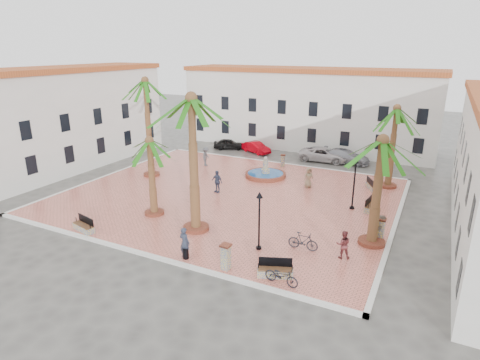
{
  "coord_description": "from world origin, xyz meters",
  "views": [
    {
      "loc": [
        14.79,
        -27.4,
        11.79
      ],
      "look_at": [
        1.0,
        0.0,
        1.6
      ],
      "focal_mm": 30.0,
      "sensor_mm": 36.0,
      "label": 1
    }
  ],
  "objects_px": {
    "pedestrian_east": "(381,227)",
    "bicycle_a": "(281,276)",
    "palm_sw": "(150,151)",
    "pedestrian_fountain_a": "(309,178)",
    "pedestrian_fountain_b": "(217,181)",
    "cyclist_b": "(343,244)",
    "car_white": "(324,154)",
    "palm_nw": "(146,90)",
    "bollard_se": "(226,256)",
    "palm_ne": "(396,118)",
    "cyclist_a": "(185,243)",
    "lamppost_e": "(355,175)",
    "bollard_n": "(283,160)",
    "bench_ne": "(372,186)",
    "pedestrian_north": "(206,156)",
    "bench_se": "(275,272)",
    "palm_s": "(192,114)",
    "fountain": "(265,174)",
    "palm_e": "(381,154)",
    "car_silver": "(345,156)",
    "bicycle_b": "(303,241)",
    "lamppost_s": "(259,211)",
    "bench_s": "(84,227)",
    "car_black": "(229,144)",
    "bench_e": "(371,206)",
    "car_red": "(256,147)"
  },
  "relations": [
    {
      "from": "cyclist_a",
      "to": "car_white",
      "type": "distance_m",
      "value": 24.6
    },
    {
      "from": "palm_ne",
      "to": "bollard_n",
      "type": "relative_size",
      "value": 5.77
    },
    {
      "from": "palm_e",
      "to": "bollard_n",
      "type": "relative_size",
      "value": 5.56
    },
    {
      "from": "bench_ne",
      "to": "pedestrian_north",
      "type": "distance_m",
      "value": 16.57
    },
    {
      "from": "bicycle_a",
      "to": "bicycle_b",
      "type": "xyz_separation_m",
      "value": [
        -0.19,
        4.08,
        0.06
      ]
    },
    {
      "from": "fountain",
      "to": "car_silver",
      "type": "bearing_deg",
      "value": 57.35
    },
    {
      "from": "bench_ne",
      "to": "cyclist_b",
      "type": "bearing_deg",
      "value": 154.9
    },
    {
      "from": "palm_s",
      "to": "bicycle_b",
      "type": "xyz_separation_m",
      "value": [
        7.3,
        0.52,
        -7.22
      ]
    },
    {
      "from": "bench_ne",
      "to": "pedestrian_north",
      "type": "height_order",
      "value": "pedestrian_north"
    },
    {
      "from": "lamppost_s",
      "to": "pedestrian_fountain_b",
      "type": "height_order",
      "value": "lamppost_s"
    },
    {
      "from": "pedestrian_east",
      "to": "bicycle_a",
      "type": "bearing_deg",
      "value": -20.44
    },
    {
      "from": "bollard_n",
      "to": "bicycle_a",
      "type": "distance_m",
      "value": 21.64
    },
    {
      "from": "bollard_n",
      "to": "pedestrian_north",
      "type": "bearing_deg",
      "value": -155.59
    },
    {
      "from": "palm_sw",
      "to": "bench_se",
      "type": "height_order",
      "value": "palm_sw"
    },
    {
      "from": "cyclist_a",
      "to": "cyclist_b",
      "type": "height_order",
      "value": "cyclist_a"
    },
    {
      "from": "cyclist_b",
      "to": "car_silver",
      "type": "relative_size",
      "value": 0.33
    },
    {
      "from": "cyclist_a",
      "to": "pedestrian_fountain_a",
      "type": "xyz_separation_m",
      "value": [
        2.65,
        15.08,
        -0.05
      ]
    },
    {
      "from": "pedestrian_fountain_a",
      "to": "car_white",
      "type": "bearing_deg",
      "value": 54.41
    },
    {
      "from": "palm_ne",
      "to": "pedestrian_fountain_b",
      "type": "relative_size",
      "value": 3.78
    },
    {
      "from": "fountain",
      "to": "car_white",
      "type": "xyz_separation_m",
      "value": [
        3.33,
        8.35,
        0.33
      ]
    },
    {
      "from": "bench_se",
      "to": "pedestrian_fountain_a",
      "type": "bearing_deg",
      "value": 79.08
    },
    {
      "from": "palm_nw",
      "to": "lamppost_e",
      "type": "height_order",
      "value": "palm_nw"
    },
    {
      "from": "bicycle_b",
      "to": "bench_ne",
      "type": "bearing_deg",
      "value": -9.77
    },
    {
      "from": "bicycle_a",
      "to": "pedestrian_fountain_b",
      "type": "relative_size",
      "value": 0.98
    },
    {
      "from": "bench_se",
      "to": "lamppost_s",
      "type": "distance_m",
      "value": 3.85
    },
    {
      "from": "palm_s",
      "to": "fountain",
      "type": "bearing_deg",
      "value": 91.81
    },
    {
      "from": "palm_e",
      "to": "pedestrian_fountain_a",
      "type": "relative_size",
      "value": 3.86
    },
    {
      "from": "bench_s",
      "to": "lamppost_e",
      "type": "height_order",
      "value": "lamppost_e"
    },
    {
      "from": "cyclist_a",
      "to": "car_silver",
      "type": "relative_size",
      "value": 0.37
    },
    {
      "from": "bollard_se",
      "to": "pedestrian_north",
      "type": "xyz_separation_m",
      "value": [
        -11.6,
        16.98,
        0.19
      ]
    },
    {
      "from": "cyclist_b",
      "to": "car_white",
      "type": "distance_m",
      "value": 21.55
    },
    {
      "from": "pedestrian_fountain_a",
      "to": "pedestrian_east",
      "type": "xyz_separation_m",
      "value": [
        7.13,
        -7.61,
        -0.06
      ]
    },
    {
      "from": "palm_e",
      "to": "bench_e",
      "type": "xyz_separation_m",
      "value": [
        -0.95,
        5.61,
        -5.46
      ]
    },
    {
      "from": "palm_nw",
      "to": "bollard_se",
      "type": "bearing_deg",
      "value": -39.08
    },
    {
      "from": "palm_nw",
      "to": "palm_e",
      "type": "xyz_separation_m",
      "value": [
        21.15,
        -5.03,
        -2.22
      ]
    },
    {
      "from": "pedestrian_fountain_b",
      "to": "pedestrian_east",
      "type": "bearing_deg",
      "value": 1.98
    },
    {
      "from": "pedestrian_fountain_b",
      "to": "car_silver",
      "type": "bearing_deg",
      "value": 76.84
    },
    {
      "from": "bollard_n",
      "to": "car_red",
      "type": "distance_m",
      "value": 6.68
    },
    {
      "from": "lamppost_e",
      "to": "cyclist_b",
      "type": "bearing_deg",
      "value": -82.07
    },
    {
      "from": "palm_ne",
      "to": "cyclist_a",
      "type": "relative_size",
      "value": 3.79
    },
    {
      "from": "palm_sw",
      "to": "pedestrian_fountain_a",
      "type": "height_order",
      "value": "palm_sw"
    },
    {
      "from": "bicycle_b",
      "to": "car_black",
      "type": "distance_m",
      "value": 26.27
    },
    {
      "from": "palm_ne",
      "to": "lamppost_e",
      "type": "height_order",
      "value": "palm_ne"
    },
    {
      "from": "bench_ne",
      "to": "pedestrian_fountain_b",
      "type": "height_order",
      "value": "pedestrian_fountain_b"
    },
    {
      "from": "lamppost_e",
      "to": "bollard_se",
      "type": "bearing_deg",
      "value": -110.01
    },
    {
      "from": "lamppost_e",
      "to": "palm_e",
      "type": "bearing_deg",
      "value": -66.23
    },
    {
      "from": "palm_nw",
      "to": "lamppost_e",
      "type": "xyz_separation_m",
      "value": [
        18.85,
        0.18,
        -5.25
      ]
    },
    {
      "from": "bench_se",
      "to": "cyclist_b",
      "type": "bearing_deg",
      "value": 31.07
    },
    {
      "from": "pedestrian_fountain_a",
      "to": "pedestrian_fountain_b",
      "type": "xyz_separation_m",
      "value": [
        -6.49,
        -4.63,
        0.05
      ]
    },
    {
      "from": "palm_e",
      "to": "lamppost_e",
      "type": "bearing_deg",
      "value": 113.77
    }
  ]
}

